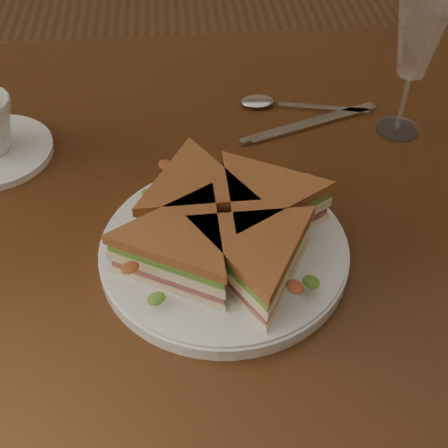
% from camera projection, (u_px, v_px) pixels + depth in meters
% --- Properties ---
extents(table, '(1.20, 0.80, 0.75)m').
position_uv_depth(table, '(230.00, 242.00, 0.85)').
color(table, '#351A0C').
rests_on(table, ground).
extents(plate, '(0.27, 0.27, 0.02)m').
position_uv_depth(plate, '(224.00, 251.00, 0.69)').
color(plate, white).
rests_on(plate, table).
extents(sandwich_wedges, '(0.30, 0.30, 0.06)m').
position_uv_depth(sandwich_wedges, '(224.00, 227.00, 0.66)').
color(sandwich_wedges, '#FCEEBA').
rests_on(sandwich_wedges, plate).
extents(crisps_mound, '(0.09, 0.09, 0.05)m').
position_uv_depth(crisps_mound, '(224.00, 230.00, 0.67)').
color(crisps_mound, '#C77119').
rests_on(crisps_mound, plate).
extents(spoon, '(0.18, 0.06, 0.01)m').
position_uv_depth(spoon, '(273.00, 104.00, 0.90)').
color(spoon, silver).
rests_on(spoon, table).
extents(knife, '(0.21, 0.09, 0.00)m').
position_uv_depth(knife, '(305.00, 125.00, 0.87)').
color(knife, silver).
rests_on(knife, table).
extents(wine_glass, '(0.06, 0.06, 0.18)m').
position_uv_depth(wine_glass, '(417.00, 44.00, 0.77)').
color(wine_glass, white).
rests_on(wine_glass, table).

